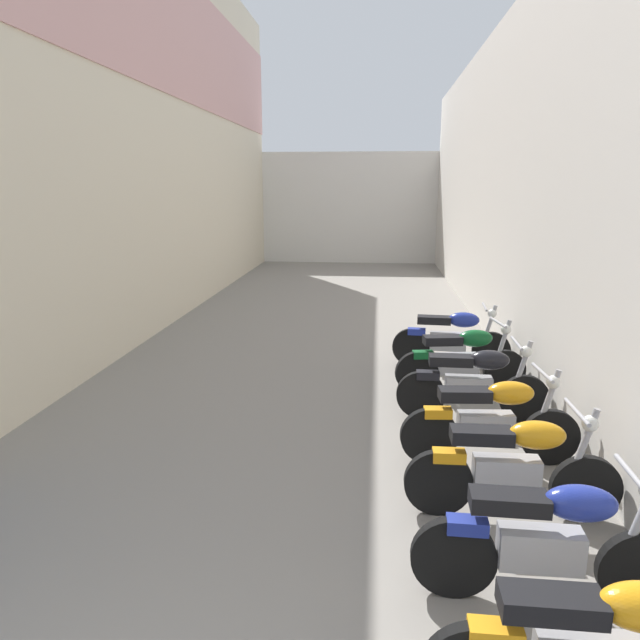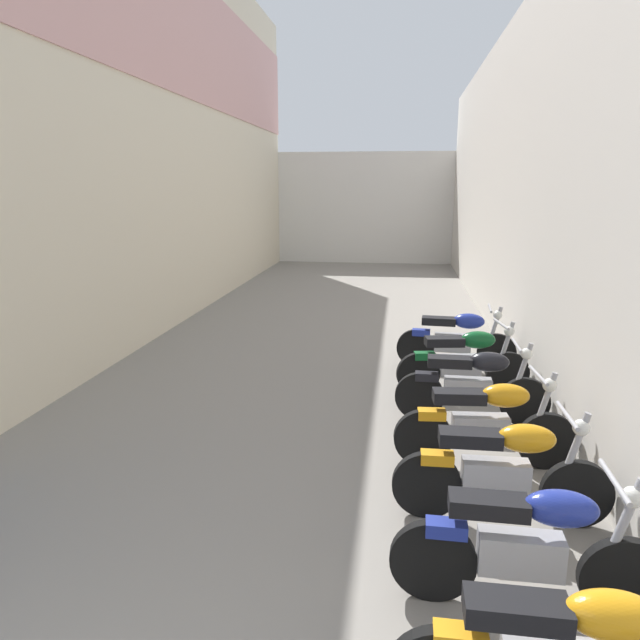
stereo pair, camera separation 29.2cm
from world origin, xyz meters
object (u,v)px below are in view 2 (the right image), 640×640
object	(u,v)px
motorcycle_fourth	(503,468)
motorcycle_eighth	(457,338)
motorcycle_third	(530,544)
motorcycle_seventh	(464,360)
motorcycle_sixth	(473,383)
motorcycle_fifth	(486,421)

from	to	relation	value
motorcycle_fourth	motorcycle_eighth	distance (m)	4.38
motorcycle_eighth	motorcycle_third	bearing A→B (deg)	-90.00
motorcycle_fourth	motorcycle_seventh	bearing A→B (deg)	90.00
motorcycle_fourth	motorcycle_third	bearing A→B (deg)	-90.00
motorcycle_third	motorcycle_seventh	bearing A→B (deg)	90.00
motorcycle_sixth	motorcycle_eighth	bearing A→B (deg)	90.00
motorcycle_fifth	motorcycle_sixth	xyz separation A→B (m)	(0.00, 1.17, 0.00)
motorcycle_fourth	motorcycle_sixth	world-z (taller)	same
motorcycle_sixth	motorcycle_seventh	xyz separation A→B (m)	(-0.00, 1.00, 0.00)
motorcycle_fourth	motorcycle_eighth	size ratio (longest dim) A/B	1.00
motorcycle_third	motorcycle_sixth	size ratio (longest dim) A/B	1.00
motorcycle_seventh	motorcycle_fifth	bearing A→B (deg)	-90.00
motorcycle_fifth	motorcycle_third	bearing A→B (deg)	-90.00
motorcycle_third	motorcycle_fourth	xyz separation A→B (m)	(0.00, 1.09, 0.00)
motorcycle_third	motorcycle_fifth	xyz separation A→B (m)	(-0.00, 2.11, 0.00)
motorcycle_fourth	motorcycle_fifth	world-z (taller)	same
motorcycle_third	motorcycle_fifth	distance (m)	2.11
motorcycle_eighth	motorcycle_seventh	bearing A→B (deg)	-90.00
motorcycle_fourth	motorcycle_seventh	size ratio (longest dim) A/B	1.01
motorcycle_third	motorcycle_seventh	size ratio (longest dim) A/B	1.01
motorcycle_fourth	motorcycle_seventh	distance (m)	3.20
motorcycle_seventh	motorcycle_fourth	bearing A→B (deg)	-90.00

